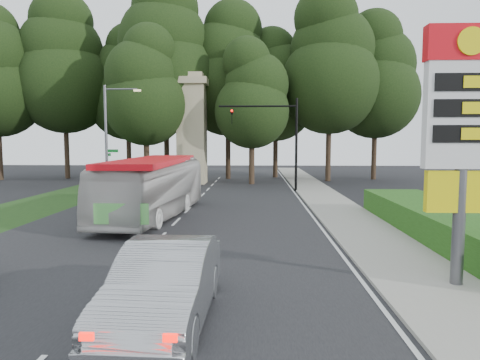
{
  "coord_description": "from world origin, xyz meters",
  "views": [
    {
      "loc": [
        3.82,
        -9.32,
        3.91
      ],
      "look_at": [
        3.15,
        9.5,
        2.2
      ],
      "focal_mm": 32.0,
      "sensor_mm": 36.0,
      "label": 1
    }
  ],
  "objects_px": {
    "streetlight_signs": "(109,134)",
    "monument": "(192,128)",
    "sedan_silver": "(165,284)",
    "traffic_signal_mast": "(279,131)",
    "transit_bus": "(153,188)",
    "gas_station_pylon": "(464,120)"
  },
  "relations": [
    {
      "from": "streetlight_signs",
      "to": "monument",
      "type": "relative_size",
      "value": 0.8
    },
    {
      "from": "sedan_silver",
      "to": "streetlight_signs",
      "type": "bearing_deg",
      "value": 112.77
    },
    {
      "from": "sedan_silver",
      "to": "traffic_signal_mast",
      "type": "bearing_deg",
      "value": 82.43
    },
    {
      "from": "traffic_signal_mast",
      "to": "streetlight_signs",
      "type": "bearing_deg",
      "value": -171.08
    },
    {
      "from": "transit_bus",
      "to": "monument",
      "type": "bearing_deg",
      "value": 97.43
    },
    {
      "from": "traffic_signal_mast",
      "to": "transit_bus",
      "type": "bearing_deg",
      "value": -121.12
    },
    {
      "from": "traffic_signal_mast",
      "to": "monument",
      "type": "xyz_separation_m",
      "value": [
        -7.68,
        6.0,
        0.43
      ]
    },
    {
      "from": "streetlight_signs",
      "to": "gas_station_pylon",
      "type": "bearing_deg",
      "value": -51.04
    },
    {
      "from": "transit_bus",
      "to": "gas_station_pylon",
      "type": "bearing_deg",
      "value": -38.67
    },
    {
      "from": "streetlight_signs",
      "to": "sedan_silver",
      "type": "relative_size",
      "value": 1.52
    },
    {
      "from": "monument",
      "to": "sedan_silver",
      "type": "xyz_separation_m",
      "value": [
        3.9,
        -30.48,
        -4.24
      ]
    },
    {
      "from": "streetlight_signs",
      "to": "sedan_silver",
      "type": "height_order",
      "value": "streetlight_signs"
    },
    {
      "from": "streetlight_signs",
      "to": "sedan_silver",
      "type": "bearing_deg",
      "value": -68.43
    },
    {
      "from": "traffic_signal_mast",
      "to": "sedan_silver",
      "type": "xyz_separation_m",
      "value": [
        -3.78,
        -24.48,
        -3.81
      ]
    },
    {
      "from": "monument",
      "to": "transit_bus",
      "type": "height_order",
      "value": "monument"
    },
    {
      "from": "traffic_signal_mast",
      "to": "transit_bus",
      "type": "relative_size",
      "value": 0.66
    },
    {
      "from": "monument",
      "to": "sedan_silver",
      "type": "bearing_deg",
      "value": -82.7
    },
    {
      "from": "traffic_signal_mast",
      "to": "transit_bus",
      "type": "height_order",
      "value": "traffic_signal_mast"
    },
    {
      "from": "gas_station_pylon",
      "to": "monument",
      "type": "bearing_deg",
      "value": 111.8
    },
    {
      "from": "gas_station_pylon",
      "to": "streetlight_signs",
      "type": "height_order",
      "value": "streetlight_signs"
    },
    {
      "from": "gas_station_pylon",
      "to": "monument",
      "type": "height_order",
      "value": "monument"
    },
    {
      "from": "streetlight_signs",
      "to": "traffic_signal_mast",
      "type": "bearing_deg",
      "value": 8.92
    }
  ]
}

